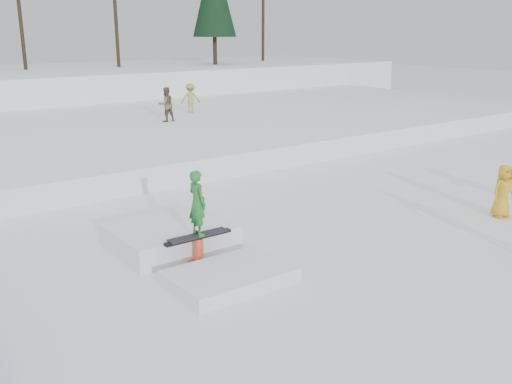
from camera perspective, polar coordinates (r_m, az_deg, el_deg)
ground at (r=12.56m, az=3.64°, el=-7.24°), size 120.00×120.00×0.00m
snow_midrise at (r=26.28m, az=-19.51°, el=5.11°), size 50.00×18.00×0.80m
walker_olive at (r=26.93m, az=-8.99°, el=8.64°), size 0.79×0.62×1.59m
walker_ygreen at (r=29.65m, az=-6.57°, el=9.30°), size 1.11×0.96×1.49m
spectator_yellow at (r=16.79m, az=23.48°, el=0.09°), size 0.79×0.59×1.46m
jib_rail_feature at (r=12.95m, az=-7.07°, el=-5.14°), size 2.60×4.40×2.11m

